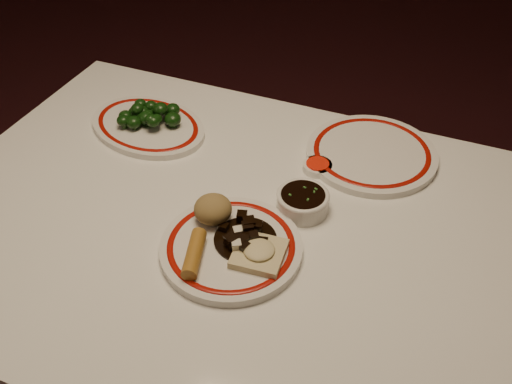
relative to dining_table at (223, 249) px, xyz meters
The scene contains 12 objects.
dining_table is the anchor object (origin of this frame).
main_plate 0.14m from the dining_table, 52.82° to the right, with size 0.28×0.28×0.02m.
rice_mound 0.14m from the dining_table, 95.00° to the right, with size 0.07×0.07×0.05m, color olive.
spring_roll 0.18m from the dining_table, 85.15° to the right, with size 0.03×0.03×0.10m, color #AB762A.
fried_wonton 0.19m from the dining_table, 35.47° to the right, with size 0.10×0.10×0.02m.
stirfry_heap 0.15m from the dining_table, 35.62° to the right, with size 0.12×0.12×0.03m.
broccoli_plate 0.37m from the dining_table, 143.88° to the left, with size 0.34×0.32×0.02m.
broccoli_pile 0.38m from the dining_table, 143.08° to the left, with size 0.15×0.12×0.05m.
soy_bowl 0.20m from the dining_table, 30.35° to the left, with size 0.10×0.10×0.04m.
sweet_sour_dish 0.27m from the dining_table, 59.07° to the left, with size 0.06×0.06×0.02m.
mustard_dish 0.21m from the dining_table, 32.56° to the left, with size 0.06×0.06×0.02m.
far_plate 0.40m from the dining_table, 53.60° to the left, with size 0.36×0.36×0.02m.
Camera 1 is at (0.38, -0.73, 1.53)m, focal length 40.00 mm.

